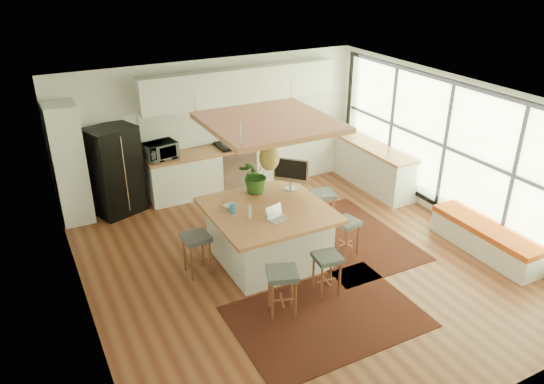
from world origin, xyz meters
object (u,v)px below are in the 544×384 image
fridge (114,168)px  stool_right_front (346,236)px  island (268,234)px  monitor (291,175)px  stool_near_left (282,292)px  stool_near_right (327,272)px  stool_right_back (322,209)px  island_plant (255,178)px  laptop (279,213)px  microwave (160,149)px  stool_left_side (197,253)px

fridge → stool_right_front: size_ratio=2.70×
island → fridge: bearing=122.3°
island → monitor: bearing=34.9°
stool_near_left → stool_near_right: (0.82, 0.14, 0.00)m
stool_right_back → stool_near_right: bearing=-120.8°
island → island_plant: size_ratio=2.88×
stool_near_left → laptop: size_ratio=2.20×
stool_right_front → island_plant: size_ratio=0.99×
island_plant → microwave: bearing=113.7°
stool_near_left → microwave: microwave is taller
stool_near_left → island_plant: 2.26m
stool_near_left → stool_left_side: size_ratio=1.03×
stool_near_right → laptop: bearing=114.9°
stool_left_side → monitor: 2.06m
monitor → island_plant: (-0.57, 0.19, -0.01)m
stool_right_front → island_plant: bearing=134.2°
stool_near_right → stool_right_front: (0.87, 0.75, 0.00)m
stool_near_right → stool_left_side: bearing=138.1°
stool_near_right → stool_left_side: size_ratio=0.94×
monitor → island_plant: 0.60m
stool_left_side → microwave: microwave is taller
stool_left_side → laptop: (1.15, -0.56, 0.70)m
monitor → island_plant: size_ratio=0.96×
stool_right_back → microwave: (-2.27, 2.36, 0.77)m
stool_near_left → monitor: (1.15, 1.83, 0.83)m
fridge → island: 3.40m
stool_right_front → stool_left_side: size_ratio=0.93×
stool_right_front → monitor: bearing=119.6°
stool_right_back → laptop: 1.85m
stool_right_back → stool_left_side: 2.60m
stool_right_front → stool_right_back: bearing=80.0°
fridge → monitor: bearing=-64.1°
stool_near_left → stool_right_back: bearing=45.4°
island → island_plant: island_plant is taller
island_plant → stool_near_right: bearing=-82.7°
island → laptop: (-0.03, -0.42, 0.58)m
stool_near_right → stool_right_back: stool_right_back is taller
island → island_plant: bearing=81.4°
stool_near_right → island_plant: bearing=97.3°
monitor → fridge: bearing=-177.5°
fridge → laptop: size_ratio=5.37×
stool_near_right → stool_right_back: (1.05, 1.76, 0.00)m
island → monitor: 1.09m
stool_left_side → monitor: (1.85, 0.33, 0.83)m
monitor → stool_right_back: bearing=51.6°
stool_near_right → laptop: laptop is taller
stool_near_left → stool_right_front: stool_near_left is taller
microwave → stool_right_back: bearing=-56.0°
stool_near_left → monitor: bearing=57.8°
fridge → monitor: fridge is taller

